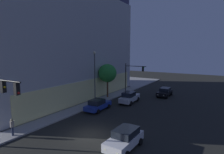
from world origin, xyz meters
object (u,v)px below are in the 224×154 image
Objects in this scene: car_black at (165,92)px; pedestrian_waiting at (12,125)px; modern_building at (42,41)px; traffic_light_far_corner at (132,73)px; street_lamp_sidewalk at (95,71)px; car_white at (125,138)px; car_blue at (98,105)px; car_silver at (129,97)px; sidewalk_tree at (107,73)px.

pedestrian_waiting is at bearing 162.36° from car_black.
modern_building is 18.43m from traffic_light_far_corner.
street_lamp_sidewalk is 1.94× the size of car_white.
car_blue is at bearing -10.91° from pedestrian_waiting.
car_black is (20.51, 2.42, -0.05)m from car_white.
car_black is at bearing -35.00° from street_lamp_sidewalk.
car_silver is at bearing 24.47° from car_white.
sidewalk_tree is at bearing 128.33° from car_black.
car_white reaches higher than car_blue.
car_silver is at bearing -49.52° from street_lamp_sidewalk.
modern_building is 3.74× the size of street_lamp_sidewalk.
car_silver is (-7.34, -3.02, -3.01)m from traffic_light_far_corner.
street_lamp_sidewalk reaches higher than traffic_light_far_corner.
car_blue is (-6.69, -2.68, -3.61)m from sidewalk_tree.
car_white is 0.94× the size of car_black.
street_lamp_sidewalk is at bearing 46.76° from car_white.
pedestrian_waiting is 11.21m from car_blue.
street_lamp_sidewalk is 4.82× the size of pedestrian_waiting.
modern_building is 19.84m from car_silver.
traffic_light_far_corner is 7.25m from car_black.
sidewalk_tree is at bearing 165.07° from traffic_light_far_corner.
sidewalk_tree is at bearing 7.20° from street_lamp_sidewalk.
car_white is at bearing -156.29° from traffic_light_far_corner.
pedestrian_waiting is at bearing 179.98° from street_lamp_sidewalk.
car_blue is (-3.45, -15.35, -9.35)m from modern_building.
car_black is at bearing 6.73° from car_white.
pedestrian_waiting is (-13.23, 0.00, -4.05)m from street_lamp_sidewalk.
sidewalk_tree is at bearing 1.81° from pedestrian_waiting.
modern_building is 18.30m from car_blue.
car_blue is at bearing 160.48° from car_silver.
street_lamp_sidewalk is 1.38× the size of sidewalk_tree.
pedestrian_waiting is (-24.13, 1.16, -2.77)m from traffic_light_far_corner.
traffic_light_far_corner is at bearing -2.75° from pedestrian_waiting.
car_black is (13.23, -5.58, 0.01)m from car_blue.
traffic_light_far_corner is 22.51m from car_white.
street_lamp_sidewalk is at bearing 173.96° from traffic_light_far_corner.
car_white is (-9.52, -10.12, -4.36)m from street_lamp_sidewalk.
sidewalk_tree is 1.27× the size of car_blue.
traffic_light_far_corner is 1.23× the size of car_blue.
car_white is (3.72, -10.12, -0.31)m from pedestrian_waiting.
traffic_light_far_corner is 13.54m from car_blue.
car_blue is 0.95× the size of car_silver.
sidewalk_tree is (4.46, 0.56, -0.80)m from street_lamp_sidewalk.
car_black is at bearing -17.64° from pedestrian_waiting.
street_lamp_sidewalk is 6.96m from car_silver.
street_lamp_sidewalk is at bearing -0.02° from pedestrian_waiting.
pedestrian_waiting reaches higher than car_blue.
pedestrian_waiting is at bearing 177.25° from traffic_light_far_corner.
street_lamp_sidewalk is 1.75× the size of car_blue.
traffic_light_far_corner is at bearing 90.82° from car_black.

